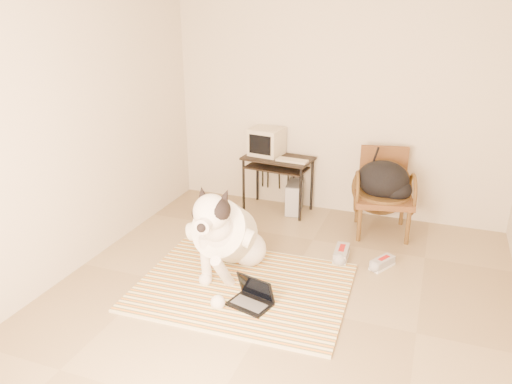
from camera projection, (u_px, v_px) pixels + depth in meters
The scene contains 15 objects.
floor at pixel (275, 304), 4.31m from camera, with size 4.50×4.50×0.00m, color #9A845E.
wall_back at pixel (338, 102), 5.79m from camera, with size 4.50×4.50×0.00m, color beige.
wall_front at pixel (90, 316), 1.85m from camera, with size 4.50×4.50×0.00m, color beige.
wall_left at pixel (66, 132), 4.47m from camera, with size 4.50×4.50×0.00m, color beige.
rug at pixel (243, 287), 4.54m from camera, with size 1.93×1.50×0.02m.
dog at pixel (226, 235), 4.66m from camera, with size 0.67×1.37×1.00m.
laptop at pixel (252, 297), 4.25m from camera, with size 0.40×0.33×0.25m.
computer_desk at pixel (278, 165), 6.03m from camera, with size 0.87×0.54×0.68m.
crt_monitor at pixel (267, 142), 6.06m from camera, with size 0.41×0.40×0.33m.
desk_keyboard at pixel (292, 160), 5.85m from camera, with size 0.37×0.14×0.02m, color beige.
pc_tower at pixel (294, 197), 6.14m from camera, with size 0.22×0.43×0.38m.
rattan_chair at pixel (383, 192), 5.53m from camera, with size 0.72×0.71×0.93m.
backpack at pixel (385, 181), 5.41m from camera, with size 0.60×0.46×0.41m.
sneaker_left at pixel (341, 254), 5.04m from camera, with size 0.15×0.34×0.12m.
sneaker_right at pixel (382, 263), 4.88m from camera, with size 0.24×0.30×0.10m.
Camera 1 is at (1.13, -3.50, 2.44)m, focal length 35.00 mm.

